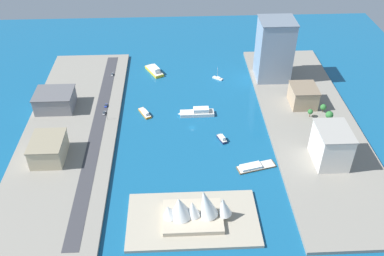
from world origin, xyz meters
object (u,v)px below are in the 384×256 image
object	(u,v)px
ferry_white_commuter	(198,112)
hatchback_blue	(106,105)
apartment_midrise_tan	(303,96)
traffic_light_waterfront	(107,115)
water_taxi_orange	(145,113)
sailboat_small_white	(218,78)
barge_flat_brown	(254,167)
sedan_silver	(104,113)
office_block_beige	(48,149)
hotel_broad_white	(331,146)
warehouse_low_gray	(55,100)
opera_landmark	(194,209)
ferry_yellow_fast	(154,70)
tower_tall_glass	(274,50)
patrol_launch_navy	(222,138)
van_white	(112,74)

from	to	relation	value
ferry_white_commuter	hatchback_blue	size ratio (longest dim) A/B	6.24
apartment_midrise_tan	traffic_light_waterfront	distance (m)	157.93
water_taxi_orange	sailboat_small_white	bearing A→B (deg)	-140.28
apartment_midrise_tan	barge_flat_brown	bearing A→B (deg)	54.68
ferry_white_commuter	water_taxi_orange	bearing A→B (deg)	-3.66
sailboat_small_white	sedan_silver	xyz separation A→B (m)	(96.01, 54.71, 2.64)
office_block_beige	traffic_light_waterfront	size ratio (longest dim) A/B	4.37
ferry_white_commuter	traffic_light_waterfront	bearing A→B (deg)	5.28
office_block_beige	sedan_silver	bearing A→B (deg)	-121.13
ferry_white_commuter	apartment_midrise_tan	bearing A→B (deg)	-174.90
sailboat_small_white	hatchback_blue	xyz separation A→B (m)	(95.86, 44.05, 2.62)
ferry_white_commuter	office_block_beige	bearing A→B (deg)	25.42
sedan_silver	sailboat_small_white	bearing A→B (deg)	-150.33
hotel_broad_white	traffic_light_waterfront	world-z (taller)	hotel_broad_white
sedan_silver	hatchback_blue	size ratio (longest dim) A/B	1.06
hotel_broad_white	hatchback_blue	xyz separation A→B (m)	(160.61, -73.77, -12.15)
ferry_white_commuter	water_taxi_orange	xyz separation A→B (m)	(42.47, -2.71, -0.96)
hotel_broad_white	apartment_midrise_tan	xyz separation A→B (m)	(0.08, -69.76, -4.97)
warehouse_low_gray	opera_landmark	world-z (taller)	opera_landmark
ferry_white_commuter	hotel_broad_white	distance (m)	106.97
hatchback_blue	opera_landmark	bearing A→B (deg)	118.58
barge_flat_brown	warehouse_low_gray	distance (m)	167.75
hotel_broad_white	opera_landmark	bearing A→B (deg)	26.37
ferry_yellow_fast	hatchback_blue	size ratio (longest dim) A/B	5.36
barge_flat_brown	apartment_midrise_tan	xyz separation A→B (m)	(-51.30, -72.41, 9.52)
ferry_yellow_fast	office_block_beige	size ratio (longest dim) A/B	0.88
hotel_broad_white	tower_tall_glass	size ratio (longest dim) A/B	0.52
patrol_launch_navy	hotel_broad_white	xyz separation A→B (m)	(-70.21, 28.81, 14.09)
sailboat_small_white	tower_tall_glass	world-z (taller)	tower_tall_glass
patrol_launch_navy	barge_flat_brown	world-z (taller)	patrol_launch_navy
opera_landmark	traffic_light_waterfront	bearing A→B (deg)	-58.62
sailboat_small_white	hotel_broad_white	bearing A→B (deg)	118.79
apartment_midrise_tan	tower_tall_glass	bearing A→B (deg)	-69.86
patrol_launch_navy	traffic_light_waterfront	xyz separation A→B (m)	(87.11, -26.70, 5.37)
barge_flat_brown	office_block_beige	size ratio (longest dim) A/B	0.97
sailboat_small_white	warehouse_low_gray	distance (m)	142.87
patrol_launch_navy	ferry_yellow_fast	xyz separation A→B (m)	(52.35, -103.52, 0.86)
sedan_silver	van_white	size ratio (longest dim) A/B	1.03
patrol_launch_navy	warehouse_low_gray	bearing A→B (deg)	-19.10
hotel_broad_white	van_white	distance (m)	203.69
ferry_white_commuter	sailboat_small_white	bearing A→B (deg)	-110.97
sailboat_small_white	water_taxi_orange	world-z (taller)	sailboat_small_white
sailboat_small_white	patrol_launch_navy	xyz separation A→B (m)	(5.47, 89.01, 0.68)
ferry_white_commuter	office_block_beige	distance (m)	117.16
hotel_broad_white	tower_tall_glass	world-z (taller)	tower_tall_glass
barge_flat_brown	opera_landmark	xyz separation A→B (m)	(43.43, 44.35, 8.77)
ferry_yellow_fast	apartment_midrise_tan	distance (m)	137.79
patrol_launch_navy	ferry_yellow_fast	world-z (taller)	ferry_yellow_fast
apartment_midrise_tan	traffic_light_waterfront	world-z (taller)	apartment_midrise_tan
hotel_broad_white	ferry_yellow_fast	bearing A→B (deg)	-47.19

